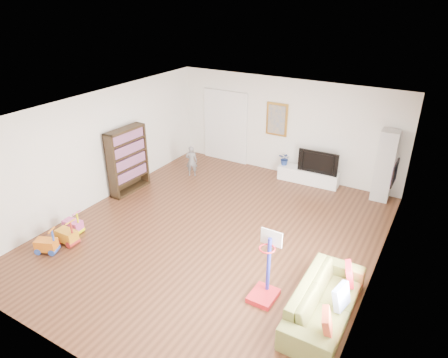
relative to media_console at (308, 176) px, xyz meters
The scene contains 25 objects.
floor 3.58m from the media_console, 104.08° to the right, with size 6.50×7.50×0.00m, color brown.
ceiling 4.36m from the media_console, 104.08° to the right, with size 6.50×7.50×0.00m, color white.
wall_back 1.48m from the media_console, 161.76° to the left, with size 6.50×0.00×2.70m, color silver.
wall_front 7.36m from the media_console, 96.87° to the right, with size 6.50×0.00×2.70m, color silver.
wall_left 5.51m from the media_console, 139.94° to the right, with size 0.00×7.50×2.70m, color white.
wall_right 4.36m from the media_console, 55.49° to the right, with size 0.00×7.50×2.70m, color silver.
navy_accent 3.55m from the media_console, 41.09° to the right, with size 0.01×3.20×1.70m, color black.
olive_wainscot 3.15m from the media_console, 41.09° to the right, with size 0.01×3.20×1.00m, color brown.
doorway 2.91m from the media_console, behind, with size 1.45×0.06×2.10m, color white.
painting_back 1.78m from the media_console, 167.58° to the left, with size 0.62×0.06×0.92m, color gold.
artwork_right 3.26m from the media_console, 39.00° to the right, with size 0.04×0.56×0.46m, color #7F3F8C.
media_console is the anchor object (origin of this frame).
tall_cabinet 2.01m from the media_console, ahead, with size 0.42×0.42×1.80m, color silver.
bookshelf 4.83m from the media_console, 143.84° to the right, with size 0.30×1.16×1.70m, color #2F2112.
sofa 5.00m from the media_console, 67.49° to the right, with size 2.10×0.82×0.61m, color olive.
basketball_hoop 4.85m from the media_console, 79.25° to the right, with size 0.44×0.53×1.27m, color red.
ride_on_yellow 6.27m from the media_console, 121.95° to the right, with size 0.44×0.27×0.58m, color orange.
ride_on_orange 6.69m from the media_console, 120.74° to the right, with size 0.41×0.25×0.55m, color orange.
ride_on_pink 6.11m from the media_console, 125.55° to the right, with size 0.40×0.25×0.54m, color #D24D9B.
child 3.25m from the media_console, 157.47° to the right, with size 0.32×0.21×0.88m, color slate.
tv 0.56m from the media_console, ahead, with size 1.07×0.14×0.61m, color black.
vase_plant 0.79m from the media_console, behind, with size 0.32×0.28×0.36m, color navy.
pillow_left 5.67m from the media_console, 67.94° to the right, with size 0.10×0.38×0.38m, color #A94128.
pillow_center 5.08m from the media_console, 64.94° to the right, with size 0.10×0.37×0.37m, color silver.
pillow_right 4.52m from the media_console, 62.03° to the right, with size 0.09×0.35×0.35m, color red.
Camera 1 is at (3.88, -6.20, 4.81)m, focal length 32.00 mm.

